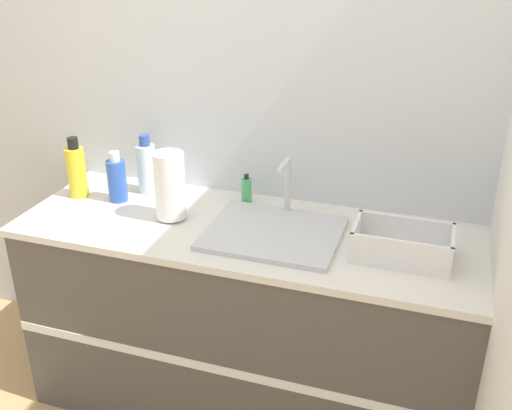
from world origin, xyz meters
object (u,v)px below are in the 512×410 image
at_px(bottle_clear, 147,167).
at_px(dish_rack, 402,247).
at_px(bottle_yellow, 77,171).
at_px(paper_towel_roll, 170,186).
at_px(sink, 274,231).
at_px(bottle_blue, 117,179).
at_px(soap_dispenser, 246,191).

bearing_deg(bottle_clear, dish_rack, -12.07).
relative_size(bottle_clear, bottle_yellow, 0.98).
height_order(paper_towel_roll, bottle_clear, paper_towel_roll).
bearing_deg(dish_rack, bottle_clear, 167.93).
height_order(sink, bottle_yellow, bottle_yellow).
distance_m(bottle_blue, soap_dispenser, 0.56).
xyz_separation_m(sink, soap_dispenser, (-0.20, 0.24, 0.04)).
bearing_deg(bottle_yellow, bottle_clear, 27.26).
bearing_deg(soap_dispenser, bottle_clear, -177.40).
xyz_separation_m(sink, bottle_clear, (-0.66, 0.22, 0.10)).
distance_m(sink, bottle_yellow, 0.94).
xyz_separation_m(bottle_yellow, soap_dispenser, (0.73, 0.16, -0.06)).
distance_m(paper_towel_roll, soap_dispenser, 0.35).
xyz_separation_m(bottle_clear, bottle_yellow, (-0.27, -0.14, 0.00)).
distance_m(sink, soap_dispenser, 0.31).
distance_m(sink, dish_rack, 0.49).
height_order(paper_towel_roll, soap_dispenser, paper_towel_roll).
relative_size(sink, soap_dispenser, 3.85).
height_order(bottle_yellow, soap_dispenser, bottle_yellow).
xyz_separation_m(paper_towel_roll, bottle_blue, (-0.30, 0.09, -0.05)).
bearing_deg(dish_rack, soap_dispenser, 158.74).
bearing_deg(sink, bottle_clear, 161.59).
relative_size(paper_towel_roll, bottle_blue, 1.28).
height_order(dish_rack, soap_dispenser, soap_dispenser).
bearing_deg(bottle_blue, sink, -7.21).
height_order(sink, paper_towel_roll, paper_towel_roll).
bearing_deg(soap_dispenser, paper_towel_roll, -135.36).
distance_m(dish_rack, bottle_yellow, 1.42).
bearing_deg(dish_rack, paper_towel_roll, 178.29).
bearing_deg(dish_rack, sink, 176.98).
relative_size(dish_rack, bottle_clear, 1.31).
bearing_deg(soap_dispenser, bottle_blue, -164.79).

